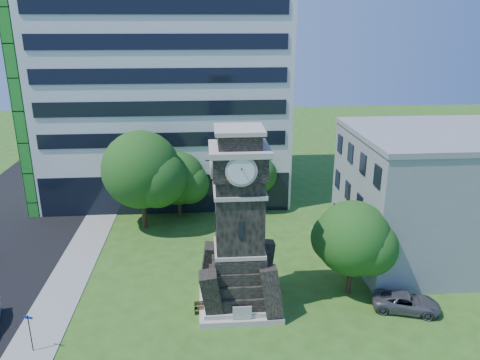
{
  "coord_description": "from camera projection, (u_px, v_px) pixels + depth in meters",
  "views": [
    {
      "loc": [
        0.9,
        -25.53,
        18.17
      ],
      "look_at": [
        3.33,
        5.61,
        7.68
      ],
      "focal_mm": 35.0,
      "sensor_mm": 36.0,
      "label": 1
    }
  ],
  "objects": [
    {
      "name": "ground",
      "position": [
        195.0,
        323.0,
        29.85
      ],
      "size": [
        160.0,
        160.0,
        0.0
      ],
      "primitive_type": "plane",
      "color": "#335819",
      "rests_on": "ground"
    },
    {
      "name": "sidewalk",
      "position": [
        64.0,
        287.0,
        33.87
      ],
      "size": [
        3.0,
        70.0,
        0.06
      ],
      "primitive_type": "cube",
      "color": "gray",
      "rests_on": "ground"
    },
    {
      "name": "clock_tower",
      "position": [
        239.0,
        233.0,
        30.28
      ],
      "size": [
        5.4,
        5.4,
        12.22
      ],
      "color": "#B5AC9E",
      "rests_on": "ground"
    },
    {
      "name": "office_tall",
      "position": [
        164.0,
        62.0,
        49.51
      ],
      "size": [
        26.2,
        15.11,
        28.6
      ],
      "color": "white",
      "rests_on": "ground"
    },
    {
      "name": "office_low",
      "position": [
        446.0,
        195.0,
        37.23
      ],
      "size": [
        15.2,
        12.2,
        10.4
      ],
      "color": "gray",
      "rests_on": "ground"
    },
    {
      "name": "car_east_lot",
      "position": [
        406.0,
        302.0,
        30.98
      ],
      "size": [
        4.77,
        3.21,
        1.21
      ],
      "primitive_type": "imported",
      "rotation": [
        0.0,
        0.0,
        1.27
      ],
      "color": "#54555A",
      "rests_on": "ground"
    },
    {
      "name": "park_bench",
      "position": [
        206.0,
        307.0,
        30.79
      ],
      "size": [
        1.59,
        0.42,
        0.82
      ],
      "rotation": [
        0.0,
        0.0,
        0.04
      ],
      "color": "black",
      "rests_on": "ground"
    },
    {
      "name": "street_sign",
      "position": [
        30.0,
        329.0,
        26.78
      ],
      "size": [
        0.59,
        0.06,
        2.45
      ],
      "rotation": [
        0.0,
        0.0,
        -0.26
      ],
      "color": "black",
      "rests_on": "ground"
    },
    {
      "name": "tree_nw",
      "position": [
        142.0,
        172.0,
        42.02
      ],
      "size": [
        7.74,
        7.04,
        9.22
      ],
      "rotation": [
        0.0,
        0.0,
        -0.35
      ],
      "color": "#332114",
      "rests_on": "ground"
    },
    {
      "name": "tree_nc",
      "position": [
        179.0,
        180.0,
        45.08
      ],
      "size": [
        5.65,
        5.14,
        6.57
      ],
      "rotation": [
        0.0,
        0.0,
        0.34
      ],
      "color": "#332114",
      "rests_on": "ground"
    },
    {
      "name": "tree_ne",
      "position": [
        248.0,
        170.0,
        46.84
      ],
      "size": [
        5.46,
        4.96,
        6.84
      ],
      "rotation": [
        0.0,
        0.0,
        0.34
      ],
      "color": "#332114",
      "rests_on": "ground"
    },
    {
      "name": "tree_east",
      "position": [
        353.0,
        240.0,
        31.9
      ],
      "size": [
        5.68,
        5.17,
        6.86
      ],
      "rotation": [
        0.0,
        0.0,
        0.42
      ],
      "color": "#332114",
      "rests_on": "ground"
    }
  ]
}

